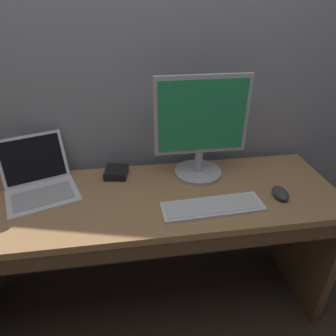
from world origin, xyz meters
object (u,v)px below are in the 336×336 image
at_px(laptop_white, 39,181).
at_px(external_drive_box, 116,172).
at_px(wired_keyboard, 213,207).
at_px(computer_mouse, 280,193).
at_px(external_monitor, 201,131).

height_order(laptop_white, external_drive_box, laptop_white).
relative_size(wired_keyboard, external_drive_box, 3.84).
xyz_separation_m(laptop_white, external_drive_box, (0.36, 0.08, -0.03)).
bearing_deg(external_drive_box, computer_mouse, -21.92).
height_order(wired_keyboard, external_drive_box, external_drive_box).
xyz_separation_m(laptop_white, external_monitor, (0.77, 0.03, 0.19)).
distance_m(external_monitor, external_drive_box, 0.48).
height_order(external_monitor, external_drive_box, external_monitor).
relative_size(laptop_white, external_monitor, 0.80).
distance_m(laptop_white, computer_mouse, 1.12).
bearing_deg(wired_keyboard, external_drive_box, 140.82).
relative_size(laptop_white, computer_mouse, 3.74).
height_order(laptop_white, wired_keyboard, laptop_white).
bearing_deg(laptop_white, external_drive_box, 12.80).
relative_size(external_monitor, computer_mouse, 4.67).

